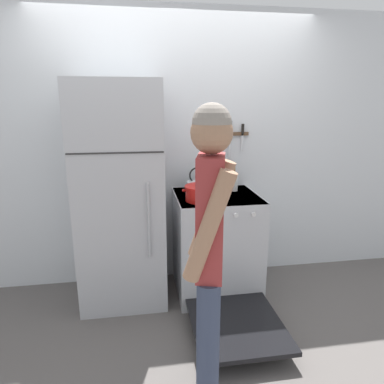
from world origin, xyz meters
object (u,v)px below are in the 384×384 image
object	(u,v)px
refrigerator	(121,196)
dutch_oven_pot	(202,193)
utensil_jar	(233,183)
stove_range	(217,246)
tea_kettle	(197,185)
person	(210,250)

from	to	relation	value
refrigerator	dutch_oven_pot	distance (m)	0.69
dutch_oven_pot	utensil_jar	xyz separation A→B (m)	(0.35, 0.28, 0.01)
stove_range	tea_kettle	bearing A→B (deg)	130.76
dutch_oven_pot	person	distance (m)	1.13
tea_kettle	utensil_jar	size ratio (longest dim) A/B	1.05
utensil_jar	dutch_oven_pot	bearing A→B (deg)	-140.89
stove_range	utensil_jar	size ratio (longest dim) A/B	6.25
tea_kettle	person	size ratio (longest dim) A/B	0.14
person	utensil_jar	bearing A→B (deg)	-5.40
refrigerator	person	size ratio (longest dim) A/B	1.10
dutch_oven_pot	utensil_jar	size ratio (longest dim) A/B	1.42
refrigerator	utensil_jar	bearing A→B (deg)	7.02
tea_kettle	dutch_oven_pot	bearing A→B (deg)	-92.70
stove_range	person	bearing A→B (deg)	-105.26
refrigerator	tea_kettle	bearing A→B (deg)	9.76
dutch_oven_pot	tea_kettle	bearing A→B (deg)	87.30
dutch_oven_pot	person	bearing A→B (deg)	-98.50
dutch_oven_pot	refrigerator	bearing A→B (deg)	166.84
tea_kettle	person	distance (m)	1.40
utensil_jar	person	bearing A→B (deg)	-110.22
dutch_oven_pot	stove_range	bearing A→B (deg)	31.16
tea_kettle	utensil_jar	bearing A→B (deg)	1.31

